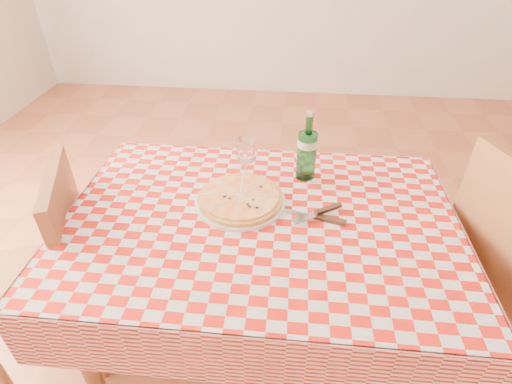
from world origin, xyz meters
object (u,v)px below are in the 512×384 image
pizza_plate (240,198)px  wine_glass (246,159)px  chair_far (52,264)px  water_bottle (307,146)px  dining_table (260,240)px

pizza_plate → wine_glass: size_ratio=1.90×
chair_far → water_bottle: (0.92, 0.31, 0.38)m
water_bottle → wine_glass: 0.23m
pizza_plate → wine_glass: 0.17m
dining_table → wine_glass: 0.30m
pizza_plate → dining_table: bearing=-44.6°
water_bottle → dining_table: bearing=-119.3°
dining_table → wine_glass: size_ratio=7.29×
pizza_plate → wine_glass: wine_glass is taller
dining_table → chair_far: 0.79m
chair_far → water_bottle: water_bottle is taller
dining_table → wine_glass: wine_glass is taller
water_bottle → chair_far: bearing=-161.5°
chair_far → wine_glass: size_ratio=5.41×
dining_table → chair_far: bearing=-176.5°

